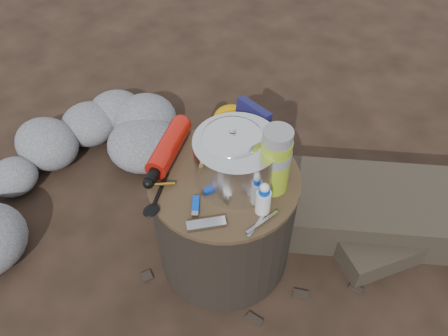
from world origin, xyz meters
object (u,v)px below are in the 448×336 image
Objects in this scene: stump at (224,219)px; travel_mug at (275,158)px; camping_pot at (232,152)px; fuel_bottle at (169,147)px; thermos at (275,161)px.

stump is 0.32m from travel_mug.
camping_pot is 0.62× the size of fuel_bottle.
thermos is (0.14, 0.07, 0.33)m from stump.
fuel_bottle is 1.30× the size of thermos.
fuel_bottle is at bearing -152.32° from travel_mug.
camping_pot is at bearing -137.72° from travel_mug.
fuel_bottle is at bearing -161.14° from camping_pot.
fuel_bottle is (-0.21, -0.07, -0.05)m from camping_pot.
fuel_bottle is 2.38× the size of travel_mug.
thermos reaches higher than stump.
fuel_bottle reaches higher than stump.
stump is 0.36m from thermos.
thermos is at bearing -4.93° from fuel_bottle.
travel_mug is at bearing 42.28° from camping_pot.
stump is 1.64× the size of fuel_bottle.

